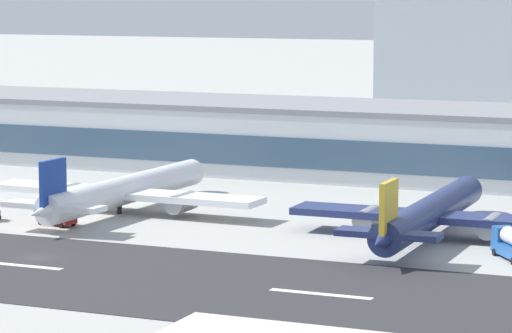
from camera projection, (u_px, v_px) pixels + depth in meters
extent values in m
plane|color=#A8A8A3|center=(37.00, 258.00, 167.88)|extent=(1400.00, 1400.00, 0.00)
cube|color=#2D2D30|center=(14.00, 265.00, 163.13)|extent=(800.00, 34.73, 0.08)
cube|color=white|center=(19.00, 265.00, 162.86)|extent=(12.00, 1.20, 0.01)
cube|color=white|center=(321.00, 294.00, 147.54)|extent=(12.00, 1.20, 0.01)
cube|color=silver|center=(379.00, 144.00, 240.14)|extent=(199.15, 28.70, 11.84)
cube|color=#38516B|center=(353.00, 156.00, 227.01)|extent=(193.17, 0.30, 5.33)
cube|color=gray|center=(380.00, 108.00, 239.29)|extent=(201.14, 28.99, 1.00)
cylinder|color=white|center=(126.00, 190.00, 202.21)|extent=(5.50, 43.38, 4.33)
sphere|color=white|center=(192.00, 172.00, 221.69)|extent=(4.11, 4.11, 4.11)
cone|color=white|center=(47.00, 211.00, 182.72)|extent=(4.10, 7.89, 3.89)
cube|color=white|center=(124.00, 193.00, 201.49)|extent=(44.84, 7.70, 0.95)
cylinder|color=gray|center=(182.00, 203.00, 197.42)|extent=(2.98, 6.13, 2.81)
cylinder|color=gray|center=(67.00, 194.00, 205.75)|extent=(2.98, 6.13, 2.81)
cube|color=white|center=(53.00, 206.00, 184.23)|extent=(15.28, 3.98, 0.76)
cube|color=navy|center=(53.00, 184.00, 183.83)|extent=(0.85, 5.86, 6.92)
cylinder|color=black|center=(119.00, 210.00, 200.62)|extent=(0.78, 0.78, 1.19)
cylinder|color=navy|center=(431.00, 212.00, 181.55)|extent=(5.14, 43.87, 4.38)
sphere|color=navy|center=(468.00, 190.00, 201.65)|extent=(4.16, 4.16, 4.16)
cone|color=navy|center=(384.00, 240.00, 161.44)|extent=(4.08, 7.95, 3.94)
cube|color=navy|center=(429.00, 216.00, 180.80)|extent=(38.19, 7.23, 0.96)
cylinder|color=gray|center=(492.00, 226.00, 177.70)|extent=(2.95, 6.18, 2.85)
cylinder|color=gray|center=(368.00, 218.00, 184.11)|extent=(2.95, 6.18, 2.85)
cube|color=navy|center=(388.00, 234.00, 163.00)|extent=(13.01, 3.84, 0.77)
cube|color=gold|center=(389.00, 209.00, 162.59)|extent=(0.80, 5.92, 7.01)
cylinder|color=black|center=(426.00, 235.00, 179.91)|extent=(0.79, 0.79, 1.20)
cube|color=#23569E|center=(503.00, 233.00, 169.35)|extent=(3.13, 3.05, 1.80)
cylinder|color=black|center=(494.00, 252.00, 169.14)|extent=(0.75, 0.90, 0.90)
cube|color=#B2231E|center=(57.00, 218.00, 190.68)|extent=(6.42, 3.91, 1.20)
cube|color=silver|center=(60.00, 209.00, 190.05)|extent=(4.78, 3.37, 1.60)
cube|color=#B2231E|center=(46.00, 207.00, 191.84)|extent=(2.21, 2.58, 1.50)
cylinder|color=black|center=(53.00, 220.00, 192.99)|extent=(0.94, 0.51, 0.90)
cylinder|color=black|center=(41.00, 222.00, 191.13)|extent=(0.94, 0.51, 0.90)
cylinder|color=black|center=(73.00, 223.00, 190.39)|extent=(0.94, 0.51, 0.90)
cylinder|color=black|center=(61.00, 225.00, 188.53)|extent=(0.94, 0.51, 0.90)
cylinder|color=black|center=(0.00, 217.00, 195.62)|extent=(0.42, 0.65, 0.60)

